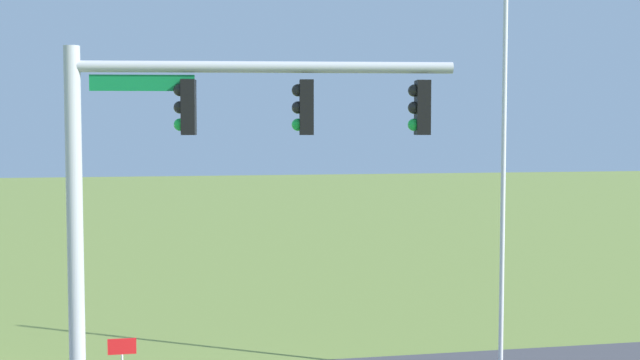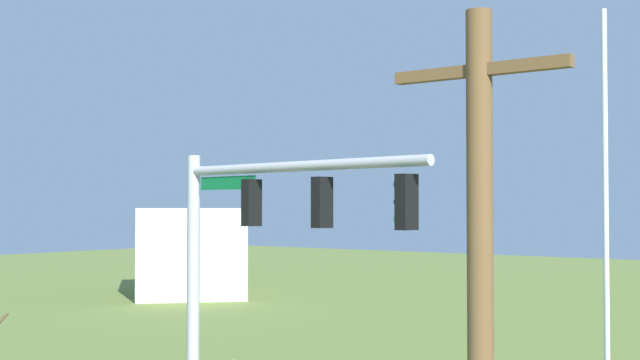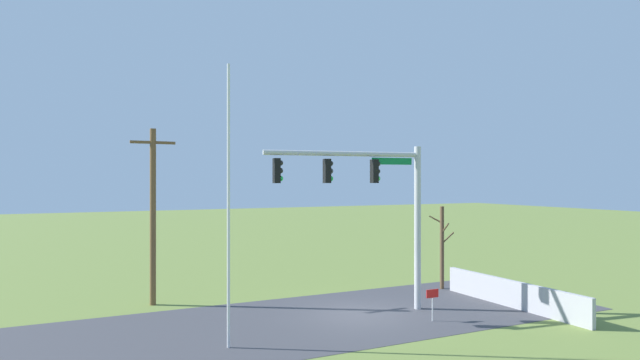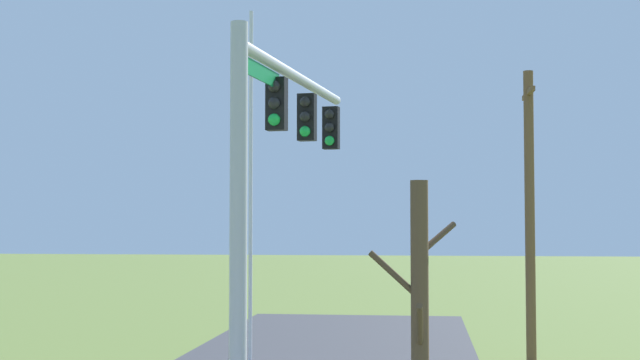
{
  "view_description": "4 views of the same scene",
  "coord_description": "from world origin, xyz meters",
  "px_view_note": "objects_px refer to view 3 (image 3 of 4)",
  "views": [
    {
      "loc": [
        1.14,
        13.98,
        5.39
      ],
      "look_at": [
        -1.6,
        -0.06,
        4.48
      ],
      "focal_mm": 44.77,
      "sensor_mm": 36.0,
      "label": 1
    },
    {
      "loc": [
        -11.07,
        13.03,
        5.7
      ],
      "look_at": [
        -1.27,
        0.23,
        6.19
      ],
      "focal_mm": 48.26,
      "sensor_mm": 36.0,
      "label": 2
    },
    {
      "loc": [
        -10.84,
        -18.52,
        5.39
      ],
      "look_at": [
        -1.33,
        0.79,
        5.42
      ],
      "focal_mm": 29.83,
      "sensor_mm": 36.0,
      "label": 3
    },
    {
      "loc": [
        16.04,
        2.54,
        3.63
      ],
      "look_at": [
        -1.54,
        0.45,
        4.51
      ],
      "focal_mm": 48.55,
      "sensor_mm": 36.0,
      "label": 4
    }
  ],
  "objects_px": {
    "flagpole": "(228,206)",
    "open_sign": "(432,298)",
    "signal_mast": "(375,194)",
    "utility_pole": "(153,213)",
    "bare_tree": "(442,246)"
  },
  "relations": [
    {
      "from": "flagpole",
      "to": "open_sign",
      "type": "xyz_separation_m",
      "value": [
        7.95,
        -0.29,
        -3.67
      ]
    },
    {
      "from": "signal_mast",
      "to": "utility_pole",
      "type": "xyz_separation_m",
      "value": [
        -7.92,
        5.41,
        -0.86
      ]
    },
    {
      "from": "utility_pole",
      "to": "flagpole",
      "type": "bearing_deg",
      "value": -80.23
    },
    {
      "from": "signal_mast",
      "to": "flagpole",
      "type": "relative_size",
      "value": 0.74
    },
    {
      "from": "flagpole",
      "to": "utility_pole",
      "type": "distance_m",
      "value": 7.35
    },
    {
      "from": "flagpole",
      "to": "bare_tree",
      "type": "relative_size",
      "value": 2.23
    },
    {
      "from": "bare_tree",
      "to": "open_sign",
      "type": "relative_size",
      "value": 3.37
    },
    {
      "from": "signal_mast",
      "to": "bare_tree",
      "type": "height_order",
      "value": "signal_mast"
    },
    {
      "from": "signal_mast",
      "to": "utility_pole",
      "type": "height_order",
      "value": "utility_pole"
    },
    {
      "from": "signal_mast",
      "to": "flagpole",
      "type": "height_order",
      "value": "flagpole"
    },
    {
      "from": "signal_mast",
      "to": "open_sign",
      "type": "distance_m",
      "value": 4.64
    },
    {
      "from": "signal_mast",
      "to": "utility_pole",
      "type": "distance_m",
      "value": 9.63
    },
    {
      "from": "signal_mast",
      "to": "flagpole",
      "type": "xyz_separation_m",
      "value": [
        -6.68,
        -1.8,
        -0.27
      ]
    },
    {
      "from": "signal_mast",
      "to": "bare_tree",
      "type": "xyz_separation_m",
      "value": [
        5.54,
        2.57,
        -2.73
      ]
    },
    {
      "from": "flagpole",
      "to": "open_sign",
      "type": "relative_size",
      "value": 7.51
    }
  ]
}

